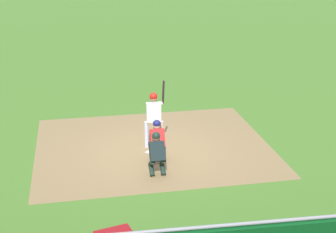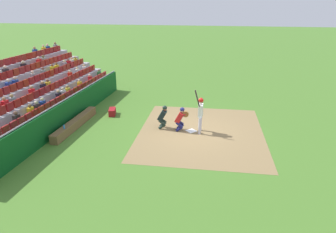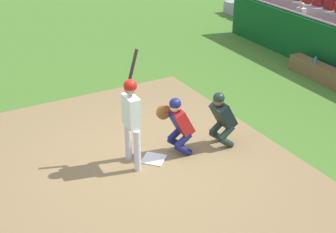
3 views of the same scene
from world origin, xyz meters
name	(u,v)px [view 3 (image 3 of 3)]	position (x,y,z in m)	size (l,w,h in m)	color
ground_plane	(154,160)	(0.00, 0.00, 0.00)	(160.00, 160.00, 0.00)	#467528
infield_dirt_patch	(131,166)	(0.00, 0.50, 0.00)	(7.39, 6.18, 0.01)	olive
home_plate_marker	(154,159)	(0.00, 0.00, 0.02)	(0.44, 0.44, 0.02)	white
batter_at_plate	(131,113)	(0.04, 0.43, 1.13)	(0.62, 0.43, 2.27)	silver
catcher_crouching	(178,122)	(0.02, -0.56, 0.71)	(0.46, 0.71, 1.27)	navy
home_plate_umpire	(222,116)	(-0.13, -1.50, 0.69)	(0.48, 0.51, 1.26)	#1B2D24
water_bottle_on_bench	(315,60)	(1.88, -5.96, 0.54)	(0.07, 0.07, 0.20)	blue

